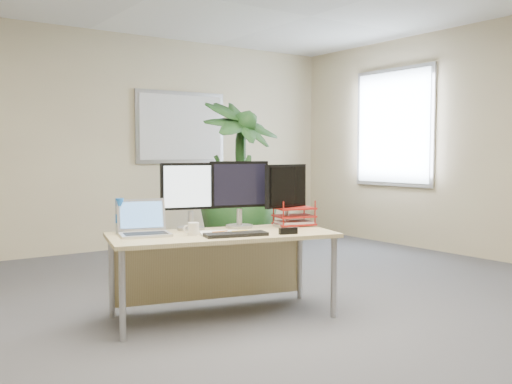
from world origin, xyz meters
TOP-DOWN VIEW (x-y plane):
  - floor at (0.00, 0.00)m, footprint 8.00×8.00m
  - back_wall at (0.00, 4.00)m, footprint 7.00×0.04m
  - whiteboard at (1.20, 3.97)m, footprint 1.30×0.04m
  - window at (3.47, 2.30)m, footprint 0.04×1.30m
  - desk at (-0.16, 0.79)m, footprint 1.76×1.07m
  - floor_plant at (1.06, 2.37)m, footprint 1.01×1.01m
  - monitor_left at (-0.28, 1.01)m, footprint 0.46×0.21m
  - monitor_right at (0.09, 0.89)m, footprint 0.47×0.21m
  - monitor_dark at (0.45, 0.75)m, footprint 0.45×0.20m
  - laptop at (-0.69, 0.96)m, footprint 0.42×0.38m
  - keyboard at (-0.18, 0.53)m, footprint 0.47×0.26m
  - coffee_mug at (-0.41, 0.74)m, footprint 0.12×0.08m
  - spiral_notebook at (-0.22, 0.69)m, footprint 0.34×0.31m
  - orange_pen at (-0.21, 0.70)m, footprint 0.13×0.01m
  - yellow_highlighter at (-0.06, 0.66)m, footprint 0.12×0.05m
  - water_bottle at (-0.80, 1.12)m, footprint 0.07×0.07m
  - letter_tray at (0.52, 0.74)m, footprint 0.35×0.30m
  - stapler at (0.18, 0.39)m, footprint 0.14×0.07m

SIDE VIEW (x-z plane):
  - floor at x=0.00m, z-range 0.00..0.00m
  - desk at x=-0.16m, z-range 0.19..0.81m
  - spiral_notebook at x=-0.22m, z-range 0.63..0.64m
  - yellow_highlighter at x=-0.06m, z-range 0.63..0.64m
  - keyboard at x=-0.18m, z-range 0.63..0.65m
  - orange_pen at x=-0.21m, z-range 0.64..0.65m
  - stapler at x=0.18m, z-range 0.63..0.67m
  - coffee_mug at x=-0.41m, z-range 0.63..0.72m
  - laptop at x=-0.69m, z-range 0.56..0.82m
  - letter_tray at x=0.52m, z-range 0.62..0.76m
  - floor_plant at x=1.06m, z-range 0.00..1.50m
  - water_bottle at x=-0.80m, z-range 0.62..0.88m
  - monitor_dark at x=0.45m, z-range 0.66..1.16m
  - monitor_left at x=-0.28m, z-range 0.67..1.18m
  - monitor_right at x=0.09m, z-range 0.67..1.19m
  - back_wall at x=0.00m, z-range 0.00..2.70m
  - whiteboard at x=1.20m, z-range 1.07..2.02m
  - window at x=3.47m, z-range 0.77..2.33m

